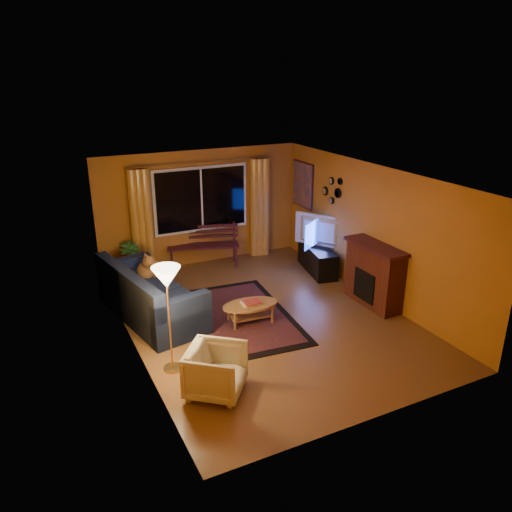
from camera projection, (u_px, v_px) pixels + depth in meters
name	position (u px, v px, depth m)	size (l,w,h in m)	color
floor	(264.00, 318.00, 8.75)	(4.50, 6.00, 0.02)	brown
ceiling	(264.00, 176.00, 7.85)	(4.50, 6.00, 0.02)	white
wall_back	(201.00, 208.00, 10.82)	(4.50, 0.02, 2.50)	#C37829
wall_left	(128.00, 274.00, 7.37)	(0.02, 6.00, 2.50)	#C37829
wall_right	(372.00, 232.00, 9.23)	(0.02, 6.00, 2.50)	#C37829
window	(202.00, 199.00, 10.70)	(2.00, 0.02, 1.30)	black
curtain_rod	(201.00, 162.00, 10.38)	(0.03, 0.03, 3.20)	#BF8C3F
curtain_left	(141.00, 223.00, 10.20)	(0.36, 0.36, 2.24)	gold
curtain_right	(259.00, 208.00, 11.32)	(0.36, 0.36, 2.24)	gold
bench	(204.00, 256.00, 10.94)	(1.54, 0.45, 0.46)	#381319
potted_plant	(131.00, 262.00, 10.14)	(0.46, 0.46, 0.81)	#235B1E
sofa	(151.00, 292.00, 8.62)	(1.01, 2.35, 0.95)	#151F40
dog	(145.00, 268.00, 9.00)	(0.32, 0.44, 0.48)	olive
armchair	(216.00, 369.00, 6.60)	(0.72, 0.67, 0.74)	beige
floor_lamp	(169.00, 320.00, 6.97)	(0.27, 0.27, 1.61)	#BF8C3F
rug	(238.00, 316.00, 8.76)	(1.74, 2.74, 0.02)	maroon
coffee_table	(250.00, 313.00, 8.51)	(0.97, 0.97, 0.35)	#AD783F
tv_console	(317.00, 259.00, 10.64)	(0.44, 1.31, 0.55)	black
television	(319.00, 232.00, 10.42)	(1.17, 0.15, 0.68)	black
fireplace	(374.00, 276.00, 9.06)	(0.40, 1.20, 1.10)	maroon
mirror_cluster	(332.00, 189.00, 10.11)	(0.06, 0.60, 0.56)	black
painting	(303.00, 185.00, 11.13)	(0.04, 0.76, 0.96)	#CC6426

